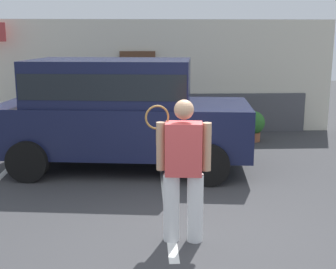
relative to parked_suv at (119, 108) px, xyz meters
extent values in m
plane|color=#38383A|center=(1.06, -3.10, -1.15)|extent=(40.00, 40.00, 0.00)
cube|color=silver|center=(0.80, -1.60, -1.14)|extent=(0.12, 4.40, 0.01)
cube|color=beige|center=(1.06, 3.39, 0.30)|extent=(8.59, 0.30, 2.89)
cube|color=#4C4C51|center=(1.06, 3.19, -0.64)|extent=(7.22, 0.10, 1.01)
cube|color=brown|center=(0.29, 3.17, -0.10)|extent=(0.90, 0.06, 2.10)
cube|color=#141938|center=(0.11, -0.01, -0.35)|extent=(4.79, 2.41, 0.90)
cube|color=#141938|center=(-0.14, 0.02, 0.50)|extent=(3.08, 2.08, 0.80)
cube|color=black|center=(-0.14, 0.02, 0.48)|extent=(3.03, 2.09, 0.44)
cylinder|color=black|center=(1.75, 0.76, -0.79)|extent=(0.74, 0.34, 0.72)
cylinder|color=black|center=(1.54, -1.13, -0.79)|extent=(0.74, 0.34, 0.72)
cylinder|color=black|center=(-1.33, 1.11, -0.79)|extent=(0.74, 0.34, 0.72)
cylinder|color=black|center=(-1.54, -0.78, -0.79)|extent=(0.74, 0.34, 0.72)
cylinder|color=white|center=(1.09, -3.22, -0.72)|extent=(0.20, 0.20, 0.85)
cylinder|color=white|center=(0.80, -3.19, -0.72)|extent=(0.20, 0.20, 0.85)
cube|color=#E04C4C|center=(0.94, -3.21, 0.02)|extent=(0.46, 0.31, 0.63)
sphere|color=tan|center=(0.94, -3.21, 0.48)|extent=(0.23, 0.23, 0.23)
cylinder|color=tan|center=(1.21, -3.23, 0.04)|extent=(0.11, 0.11, 0.58)
cylinder|color=tan|center=(0.68, -3.18, 0.04)|extent=(0.11, 0.11, 0.58)
torus|color=olive|center=(0.64, -3.13, 0.38)|extent=(0.29, 0.08, 0.29)
cylinder|color=olive|center=(0.64, -3.13, 0.15)|extent=(0.03, 0.03, 0.20)
cylinder|color=#9E5638|center=(3.05, 2.07, -1.04)|extent=(0.35, 0.35, 0.22)
sphere|color=#2D6B28|center=(3.05, 2.07, -0.69)|extent=(0.55, 0.55, 0.55)
camera|label=1|loc=(0.52, -8.31, 1.31)|focal=47.87mm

